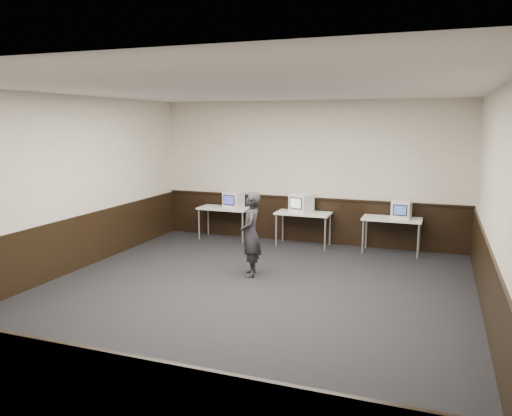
{
  "coord_description": "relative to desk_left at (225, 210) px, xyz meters",
  "views": [
    {
      "loc": [
        2.75,
        -6.92,
        2.72
      ],
      "look_at": [
        -0.38,
        1.6,
        1.15
      ],
      "focal_mm": 35.0,
      "sensor_mm": 36.0,
      "label": 1
    }
  ],
  "objects": [
    {
      "name": "desk_center",
      "position": [
        1.9,
        0.0,
        0.0
      ],
      "size": [
        1.2,
        0.6,
        0.75
      ],
      "color": "silver",
      "rests_on": "ground"
    },
    {
      "name": "desk_left",
      "position": [
        0.0,
        0.0,
        0.0
      ],
      "size": [
        1.2,
        0.6,
        0.75
      ],
      "color": "silver",
      "rests_on": "ground"
    },
    {
      "name": "ceiling",
      "position": [
        1.9,
        -3.6,
        2.52
      ],
      "size": [
        8.0,
        8.0,
        0.0
      ],
      "primitive_type": "plane",
      "rotation": [
        3.14,
        0.0,
        0.0
      ],
      "color": "white",
      "rests_on": "back_wall"
    },
    {
      "name": "wainscot_back",
      "position": [
        1.9,
        0.38,
        -0.18
      ],
      "size": [
        6.98,
        0.04,
        1.0
      ],
      "primitive_type": "cube",
      "color": "black",
      "rests_on": "back_wall"
    },
    {
      "name": "wainscot_rail",
      "position": [
        1.9,
        0.36,
        0.34
      ],
      "size": [
        6.98,
        0.06,
        0.04
      ],
      "primitive_type": "cube",
      "color": "black",
      "rests_on": "wainscot_back"
    },
    {
      "name": "front_wall",
      "position": [
        1.9,
        -7.6,
        0.92
      ],
      "size": [
        7.0,
        0.0,
        7.0
      ],
      "primitive_type": "plane",
      "rotation": [
        -1.57,
        0.0,
        0.0
      ],
      "color": "beige",
      "rests_on": "ground"
    },
    {
      "name": "wainscot_right",
      "position": [
        5.38,
        -3.6,
        -0.18
      ],
      "size": [
        0.04,
        7.98,
        1.0
      ],
      "primitive_type": "cube",
      "color": "black",
      "rests_on": "right_wall"
    },
    {
      "name": "right_wall",
      "position": [
        5.4,
        -3.6,
        0.92
      ],
      "size": [
        0.0,
        8.0,
        8.0
      ],
      "primitive_type": "plane",
      "rotation": [
        1.57,
        0.0,
        -1.57
      ],
      "color": "beige",
      "rests_on": "ground"
    },
    {
      "name": "emac_right",
      "position": [
        3.98,
        0.0,
        0.26
      ],
      "size": [
        0.41,
        0.43,
        0.37
      ],
      "rotation": [
        0.0,
        0.0,
        -0.09
      ],
      "color": "white",
      "rests_on": "desk_right"
    },
    {
      "name": "emac_left",
      "position": [
        0.23,
        0.0,
        0.26
      ],
      "size": [
        0.43,
        0.45,
        0.38
      ],
      "rotation": [
        0.0,
        0.0,
        -0.12
      ],
      "color": "white",
      "rests_on": "desk_left"
    },
    {
      "name": "left_wall",
      "position": [
        -1.6,
        -3.6,
        0.92
      ],
      "size": [
        0.0,
        8.0,
        8.0
      ],
      "primitive_type": "plane",
      "rotation": [
        1.57,
        0.0,
        1.57
      ],
      "color": "beige",
      "rests_on": "ground"
    },
    {
      "name": "floor",
      "position": [
        1.9,
        -3.6,
        -0.68
      ],
      "size": [
        8.0,
        8.0,
        0.0
      ],
      "primitive_type": "plane",
      "color": "black",
      "rests_on": "ground"
    },
    {
      "name": "back_wall",
      "position": [
        1.9,
        0.4,
        0.92
      ],
      "size": [
        7.0,
        0.0,
        7.0
      ],
      "primitive_type": "plane",
      "rotation": [
        1.57,
        0.0,
        0.0
      ],
      "color": "beige",
      "rests_on": "ground"
    },
    {
      "name": "wainscot_front",
      "position": [
        1.9,
        -7.58,
        -0.18
      ],
      "size": [
        6.98,
        0.04,
        1.0
      ],
      "primitive_type": "cube",
      "color": "black",
      "rests_on": "front_wall"
    },
    {
      "name": "wainscot_left",
      "position": [
        -1.58,
        -3.6,
        -0.18
      ],
      "size": [
        0.04,
        7.98,
        1.0
      ],
      "primitive_type": "cube",
      "color": "black",
      "rests_on": "left_wall"
    },
    {
      "name": "desk_right",
      "position": [
        3.8,
        0.0,
        0.0
      ],
      "size": [
        1.2,
        0.6,
        0.75
      ],
      "color": "silver",
      "rests_on": "ground"
    },
    {
      "name": "emac_center",
      "position": [
        1.85,
        0.01,
        0.28
      ],
      "size": [
        0.53,
        0.55,
        0.41
      ],
      "rotation": [
        0.0,
        0.0,
        -0.33
      ],
      "color": "white",
      "rests_on": "desk_center"
    },
    {
      "name": "person",
      "position": [
        1.59,
        -2.46,
        0.08
      ],
      "size": [
        0.52,
        0.64,
        1.51
      ],
      "primitive_type": "imported",
      "rotation": [
        0.0,
        0.0,
        -1.25
      ],
      "color": "black",
      "rests_on": "ground"
    }
  ]
}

